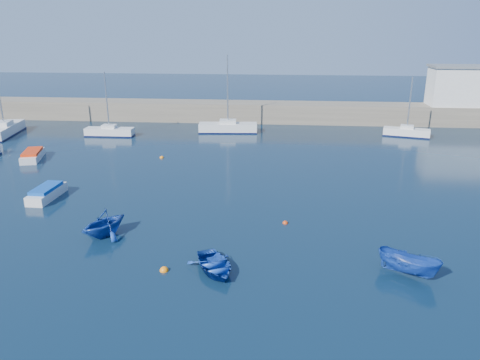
# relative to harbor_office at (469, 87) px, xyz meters

# --- Properties ---
(ground) EXTENTS (220.00, 220.00, 0.00)m
(ground) POSITION_rel_harbor_office_xyz_m (-30.00, -46.00, -5.10)
(ground) COLOR #0C2034
(ground) RESTS_ON ground
(back_wall) EXTENTS (96.00, 4.50, 2.60)m
(back_wall) POSITION_rel_harbor_office_xyz_m (-30.00, 0.00, -3.80)
(back_wall) COLOR #726857
(back_wall) RESTS_ON ground
(harbor_office) EXTENTS (10.00, 4.00, 5.00)m
(harbor_office) POSITION_rel_harbor_office_xyz_m (0.00, 0.00, 0.00)
(harbor_office) COLOR silver
(harbor_office) RESTS_ON back_wall
(sailboat_4) EXTENTS (3.47, 8.14, 10.30)m
(sailboat_4) POSITION_rel_harbor_office_xyz_m (-58.70, -11.54, -4.42)
(sailboat_4) COLOR silver
(sailboat_4) RESTS_ON ground
(sailboat_5) EXTENTS (5.86, 1.69, 7.72)m
(sailboat_5) POSITION_rel_harbor_office_xyz_m (-45.66, -10.87, -4.55)
(sailboat_5) COLOR silver
(sailboat_5) RESTS_ON ground
(sailboat_6) EXTENTS (7.42, 2.58, 9.53)m
(sailboat_6) POSITION_rel_harbor_office_xyz_m (-31.46, -7.53, -4.46)
(sailboat_6) COLOR silver
(sailboat_6) RESTS_ON ground
(sailboat_7) EXTENTS (5.59, 2.86, 7.18)m
(sailboat_7) POSITION_rel_harbor_office_xyz_m (-9.51, -7.93, -4.55)
(sailboat_7) COLOR silver
(sailboat_7) RESTS_ON ground
(motorboat_1) EXTENTS (1.57, 4.08, 0.99)m
(motorboat_1) POSITION_rel_harbor_office_xyz_m (-42.98, -32.31, -4.64)
(motorboat_1) COLOR silver
(motorboat_1) RESTS_ON ground
(motorboat_2) EXTENTS (2.73, 4.71, 0.92)m
(motorboat_2) POSITION_rel_harbor_office_xyz_m (-49.80, -21.65, -4.67)
(motorboat_2) COLOR silver
(motorboat_2) RESTS_ON ground
(dinghy_center) EXTENTS (3.86, 4.31, 0.73)m
(dinghy_center) POSITION_rel_harbor_office_xyz_m (-28.24, -42.52, -4.73)
(dinghy_center) COLOR #173E9E
(dinghy_center) RESTS_ON ground
(dinghy_left) EXTENTS (4.23, 4.39, 1.78)m
(dinghy_left) POSITION_rel_harbor_office_xyz_m (-36.00, -38.56, -4.21)
(dinghy_left) COLOR #173E9E
(dinghy_left) RESTS_ON ground
(dinghy_right) EXTENTS (3.62, 2.96, 1.34)m
(dinghy_right) POSITION_rel_harbor_office_xyz_m (-17.67, -42.01, -4.43)
(dinghy_right) COLOR #173E9E
(dinghy_right) RESTS_ON ground
(buoy_0) EXTENTS (0.50, 0.50, 0.50)m
(buoy_0) POSITION_rel_harbor_office_xyz_m (-31.05, -42.72, -5.10)
(buoy_0) COLOR orange
(buoy_0) RESTS_ON ground
(buoy_1) EXTENTS (0.39, 0.39, 0.39)m
(buoy_1) POSITION_rel_harbor_office_xyz_m (-24.30, -35.58, -5.10)
(buoy_1) COLOR #BE390E
(buoy_1) RESTS_ON ground
(buoy_3) EXTENTS (0.42, 0.42, 0.42)m
(buoy_3) POSITION_rel_harbor_office_xyz_m (-36.88, -20.05, -5.10)
(buoy_3) COLOR orange
(buoy_3) RESTS_ON ground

